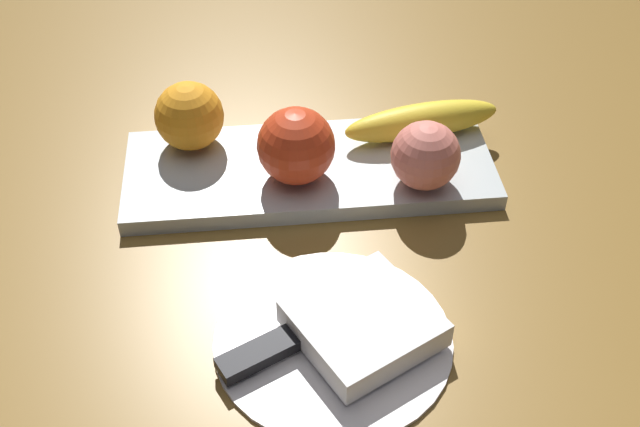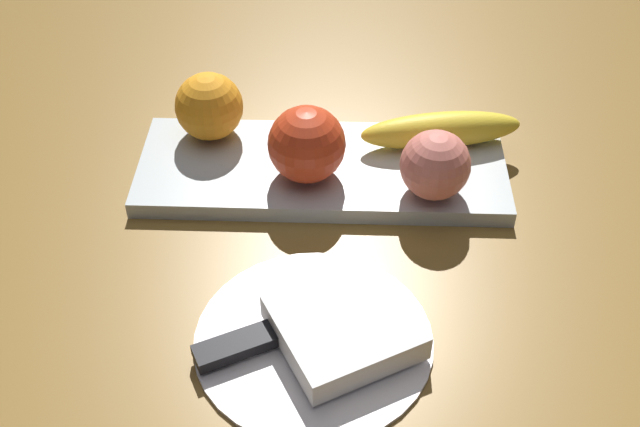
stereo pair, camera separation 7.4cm
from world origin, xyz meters
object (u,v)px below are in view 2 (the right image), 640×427
(fruit_tray, at_px, (324,169))
(banana, at_px, (443,130))
(dinner_plate, at_px, (315,338))
(apple, at_px, (308,144))
(peach, at_px, (437,165))
(folded_napkin, at_px, (346,327))
(knife, at_px, (264,338))
(orange_near_apple, at_px, (211,106))

(fruit_tray, xyz_separation_m, banana, (0.13, 0.04, 0.03))
(banana, height_order, dinner_plate, banana)
(apple, distance_m, peach, 0.13)
(folded_napkin, bearing_deg, dinner_plate, 180.00)
(folded_napkin, distance_m, knife, 0.07)
(dinner_plate, bearing_deg, knife, -169.96)
(apple, distance_m, knife, 0.22)
(peach, bearing_deg, folded_napkin, -115.81)
(banana, bearing_deg, orange_near_apple, 168.56)
(peach, bearing_deg, banana, 80.42)
(fruit_tray, bearing_deg, apple, -126.57)
(fruit_tray, height_order, peach, peach)
(orange_near_apple, distance_m, peach, 0.26)
(peach, distance_m, folded_napkin, 0.21)
(peach, relative_size, knife, 0.42)
(orange_near_apple, distance_m, knife, 0.30)
(fruit_tray, distance_m, folded_napkin, 0.23)
(banana, bearing_deg, dinner_plate, -125.12)
(knife, bearing_deg, banana, 31.20)
(banana, relative_size, folded_napkin, 1.60)
(peach, distance_m, knife, 0.25)
(fruit_tray, bearing_deg, knife, -100.61)
(banana, distance_m, peach, 0.08)
(dinner_plate, xyz_separation_m, knife, (-0.04, -0.01, 0.01))
(folded_napkin, bearing_deg, fruit_tray, 96.62)
(fruit_tray, distance_m, orange_near_apple, 0.14)
(knife, bearing_deg, folded_napkin, -20.06)
(dinner_plate, height_order, folded_napkin, folded_napkin)
(apple, distance_m, folded_napkin, 0.21)
(banana, distance_m, knife, 0.32)
(peach, relative_size, folded_napkin, 0.64)
(fruit_tray, relative_size, apple, 4.90)
(apple, bearing_deg, knife, -97.64)
(folded_napkin, bearing_deg, apple, 101.39)
(fruit_tray, height_order, banana, banana)
(apple, relative_size, knife, 0.47)
(orange_near_apple, bearing_deg, banana, -2.29)
(orange_near_apple, xyz_separation_m, dinner_plate, (0.12, -0.27, -0.05))
(orange_near_apple, height_order, dinner_plate, orange_near_apple)
(dinner_plate, bearing_deg, orange_near_apple, 114.58)
(apple, relative_size, dinner_plate, 0.38)
(orange_near_apple, distance_m, dinner_plate, 0.30)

